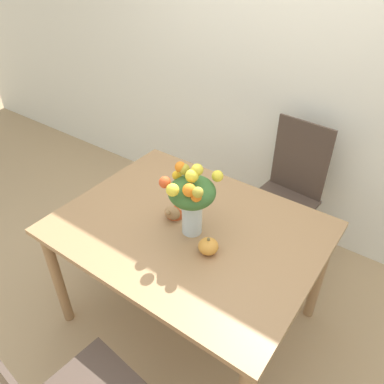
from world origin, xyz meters
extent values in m
plane|color=tan|center=(0.00, 0.00, 0.00)|extent=(12.00, 12.00, 0.00)
cube|color=silver|center=(0.00, 1.23, 1.35)|extent=(8.00, 0.06, 2.70)
cube|color=#9E754C|center=(0.00, 0.00, 0.75)|extent=(1.36, 1.05, 0.03)
cylinder|color=#9E754C|center=(-0.62, -0.46, 0.37)|extent=(0.06, 0.06, 0.74)
cylinder|color=#9E754C|center=(-0.62, 0.46, 0.37)|extent=(0.06, 0.06, 0.74)
cylinder|color=#9E754C|center=(0.62, 0.46, 0.37)|extent=(0.06, 0.06, 0.74)
cylinder|color=silver|center=(0.04, -0.02, 0.87)|extent=(0.10, 0.10, 0.20)
cylinder|color=silver|center=(0.04, -0.02, 0.81)|extent=(0.09, 0.09, 0.08)
cylinder|color=#38662D|center=(0.06, -0.02, 0.90)|extent=(0.01, 0.00, 0.25)
cylinder|color=#38662D|center=(0.04, 0.00, 0.90)|extent=(0.01, 0.01, 0.25)
cylinder|color=#38662D|center=(0.02, -0.01, 0.90)|extent=(0.00, 0.01, 0.25)
cylinder|color=#38662D|center=(0.02, -0.03, 0.90)|extent=(0.00, 0.01, 0.25)
cylinder|color=#38662D|center=(0.04, -0.04, 0.90)|extent=(0.01, 0.01, 0.25)
ellipsoid|color=#38662D|center=(0.04, -0.02, 1.01)|extent=(0.23, 0.23, 0.14)
sphere|color=yellow|center=(0.06, -0.02, 1.15)|extent=(0.06, 0.06, 0.06)
sphere|color=yellow|center=(0.02, -0.14, 1.09)|extent=(0.06, 0.06, 0.06)
sphere|color=yellow|center=(0.12, 0.08, 1.08)|extent=(0.06, 0.06, 0.06)
sphere|color=orange|center=(0.11, -0.09, 1.06)|extent=(0.05, 0.05, 0.05)
sphere|color=orange|center=(-0.03, -0.02, 1.13)|extent=(0.05, 0.05, 0.05)
sphere|color=#AD9E33|center=(0.13, -0.11, 1.10)|extent=(0.05, 0.05, 0.05)
sphere|color=#D64C23|center=(-0.06, -0.10, 1.08)|extent=(0.06, 0.06, 0.06)
sphere|color=yellow|center=(-0.06, -0.01, 1.07)|extent=(0.05, 0.05, 0.05)
sphere|color=orange|center=(0.08, -0.10, 1.09)|extent=(0.06, 0.06, 0.06)
sphere|color=yellow|center=(0.05, -0.05, 1.13)|extent=(0.06, 0.06, 0.06)
sphere|color=#AD9E33|center=(-0.02, -0.01, 1.12)|extent=(0.06, 0.06, 0.06)
ellipsoid|color=gold|center=(0.19, -0.10, 0.80)|extent=(0.10, 0.10, 0.08)
cylinder|color=brown|center=(0.19, -0.10, 0.85)|extent=(0.01, 0.01, 0.02)
ellipsoid|color=#A87A4C|center=(-0.11, 0.00, 0.80)|extent=(0.09, 0.07, 0.07)
cone|color=#C64C23|center=(-0.11, 0.03, 0.80)|extent=(0.09, 0.09, 0.08)
sphere|color=#A87A4C|center=(-0.11, -0.04, 0.83)|extent=(0.03, 0.03, 0.03)
cube|color=#47382D|center=(0.18, 0.83, 0.46)|extent=(0.46, 0.46, 0.02)
cylinder|color=#47382D|center=(0.00, 0.68, 0.23)|extent=(0.04, 0.04, 0.45)
cylinder|color=#47382D|center=(0.33, 0.65, 0.23)|extent=(0.04, 0.04, 0.45)
cylinder|color=#47382D|center=(0.03, 1.02, 0.23)|extent=(0.04, 0.04, 0.45)
cylinder|color=#47382D|center=(0.36, 0.99, 0.23)|extent=(0.04, 0.04, 0.45)
cube|color=#47382D|center=(0.20, 1.03, 0.75)|extent=(0.40, 0.05, 0.54)
cylinder|color=#47382D|center=(-0.04, -0.67, 0.23)|extent=(0.04, 0.04, 0.45)
camera|label=1|loc=(0.88, -1.20, 2.07)|focal=35.00mm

